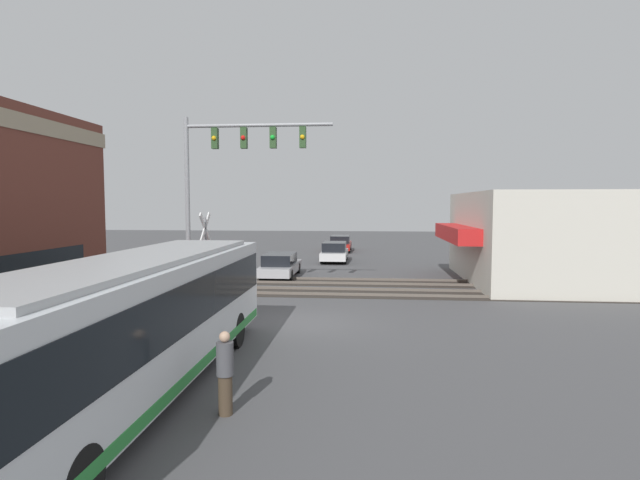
{
  "coord_description": "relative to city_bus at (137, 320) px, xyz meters",
  "views": [
    {
      "loc": [
        -17.08,
        -2.13,
        4.16
      ],
      "look_at": [
        4.83,
        -0.06,
        2.58
      ],
      "focal_mm": 28.0,
      "sensor_mm": 36.0,
      "label": 1
    }
  ],
  "objects": [
    {
      "name": "parked_car_red",
      "position": [
        33.7,
        -2.6,
        -1.02
      ],
      "size": [
        4.86,
        1.82,
        1.41
      ],
      "color": "#B21E19",
      "rests_on": "ground"
    },
    {
      "name": "rail_track_far",
      "position": [
        16.1,
        -2.8,
        -1.65
      ],
      "size": [
        2.6,
        60.0,
        0.15
      ],
      "color": "#332D28",
      "rests_on": "ground"
    },
    {
      "name": "city_bus",
      "position": [
        0.0,
        0.0,
        0.0
      ],
      "size": [
        12.04,
        2.59,
        3.03
      ],
      "color": "silver",
      "rests_on": "ground"
    },
    {
      "name": "rail_track_near",
      "position": [
        12.9,
        -2.8,
        -1.65
      ],
      "size": [
        2.6,
        60.0,
        0.15
      ],
      "color": "#332D28",
      "rests_on": "ground"
    },
    {
      "name": "pedestrian_near_bus",
      "position": [
        -0.8,
        -2.16,
        -0.82
      ],
      "size": [
        0.34,
        0.34,
        1.68
      ],
      "color": "#473828",
      "rests_on": "ground"
    },
    {
      "name": "ground_plane",
      "position": [
        6.9,
        -2.8,
        -1.68
      ],
      "size": [
        120.0,
        120.0,
        0.0
      ],
      "primitive_type": "plane",
      "color": "#4C4C4F"
    },
    {
      "name": "traffic_signal_gantry",
      "position": [
        11.44,
        1.09,
        4.27
      ],
      "size": [
        0.42,
        6.59,
        7.99
      ],
      "color": "gray",
      "rests_on": "ground"
    },
    {
      "name": "parked_car_silver",
      "position": [
        17.79,
        -0.0,
        -1.03
      ],
      "size": [
        4.88,
        1.82,
        1.36
      ],
      "color": "#B7B7BC",
      "rests_on": "ground"
    },
    {
      "name": "parked_car_white",
      "position": [
        25.66,
        -2.6,
        -1.01
      ],
      "size": [
        4.62,
        1.82,
        1.44
      ],
      "color": "silver",
      "rests_on": "ground"
    },
    {
      "name": "crossing_signal",
      "position": [
        11.37,
        2.25,
        0.62
      ],
      "size": [
        1.41,
        1.18,
        3.81
      ],
      "color": "gray",
      "rests_on": "ground"
    },
    {
      "name": "shop_building",
      "position": [
        17.32,
        -14.06,
        0.72
      ],
      "size": [
        11.07,
        8.82,
        4.79
      ],
      "color": "beige",
      "rests_on": "ground"
    }
  ]
}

